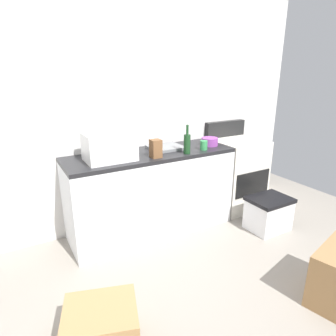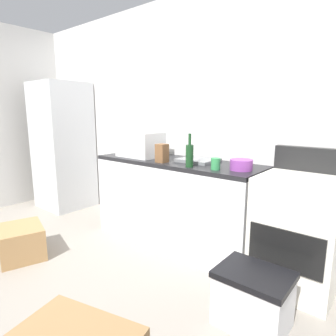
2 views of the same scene
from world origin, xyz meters
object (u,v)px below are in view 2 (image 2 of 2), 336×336
wine_bottle (190,155)px  mixing_bowl (241,165)px  stove_oven (298,230)px  cardboard_box_large (21,242)px  microwave (141,144)px  coffee_mug (216,164)px  knife_block (162,153)px  storage_bin (253,298)px  refrigerator (63,146)px

wine_bottle → mixing_bowl: (0.42, 0.16, -0.06)m
stove_oven → cardboard_box_large: stove_oven is taller
microwave → coffee_mug: size_ratio=4.60×
stove_oven → knife_block: stove_oven is taller
coffee_mug → storage_bin: coffee_mug is taller
refrigerator → wine_bottle: (2.37, -0.16, 0.11)m
microwave → cardboard_box_large: 1.54m
stove_oven → coffee_mug: (-0.66, -0.18, 0.48)m
stove_oven → microwave: 1.77m
wine_bottle → cardboard_box_large: 1.83m
stove_oven → wine_bottle: bearing=-166.5°
coffee_mug → cardboard_box_large: 2.00m
knife_block → storage_bin: (1.18, -0.47, -0.80)m
coffee_mug → knife_block: bearing=-178.9°
knife_block → wine_bottle: bearing=-4.7°
wine_bottle → coffee_mug: size_ratio=3.00×
microwave → cardboard_box_large: bearing=-113.5°
knife_block → mixing_bowl: size_ratio=0.95×
mixing_bowl → cardboard_box_large: (-1.70, -1.16, -0.79)m
refrigerator → wine_bottle: bearing=-3.9°
coffee_mug → storage_bin: 1.07m
microwave → storage_bin: 1.91m
mixing_bowl → refrigerator: bearing=-180.0°
refrigerator → mixing_bowl: (2.79, 0.00, 0.05)m
microwave → storage_bin: microwave is taller
refrigerator → knife_block: size_ratio=9.97×
stove_oven → microwave: (-1.68, -0.05, 0.57)m
stove_oven → microwave: bearing=-178.2°
coffee_mug → mixing_bowl: (0.18, 0.13, -0.00)m
refrigerator → coffee_mug: 2.61m
storage_bin → wine_bottle: bearing=152.1°
refrigerator → microwave: bearing=0.1°
cardboard_box_large → storage_bin: (2.11, 0.55, 0.04)m
refrigerator → microwave: size_ratio=3.90×
mixing_bowl → cardboard_box_large: size_ratio=0.42×
microwave → coffee_mug: microwave is taller
refrigerator → microwave: 1.60m
microwave → cardboard_box_large: size_ratio=1.00×
knife_block → stove_oven: bearing=8.6°
storage_bin → coffee_mug: bearing=140.7°
knife_block → mixing_bowl: knife_block is taller
stove_oven → microwave: microwave is taller
stove_oven → knife_block: (-1.25, -0.19, 0.52)m
mixing_bowl → storage_bin: bearing=-55.9°
refrigerator → cardboard_box_large: 1.75m
refrigerator → wine_bottle: refrigerator is taller
mixing_bowl → cardboard_box_large: 2.20m
stove_oven → cardboard_box_large: bearing=-151.0°
refrigerator → storage_bin: 3.33m
wine_bottle → knife_block: 0.35m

